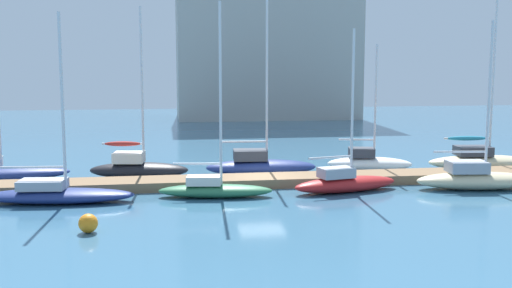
{
  "coord_description": "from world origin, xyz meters",
  "views": [
    {
      "loc": [
        -5.12,
        -31.07,
        6.38
      ],
      "look_at": [
        0.0,
        2.0,
        2.0
      ],
      "focal_mm": 41.54,
      "sensor_mm": 36.0,
      "label": 1
    }
  ],
  "objects": [
    {
      "name": "ground_plane",
      "position": [
        0.0,
        0.0,
        0.0
      ],
      "size": [
        120.0,
        120.0,
        0.0
      ],
      "primitive_type": "plane",
      "color": "#386684"
    },
    {
      "name": "dock_pier",
      "position": [
        0.0,
        0.0,
        0.25
      ],
      "size": [
        31.17,
        2.27,
        0.5
      ],
      "primitive_type": "cube",
      "color": "#846647",
      "rests_on": "ground_plane"
    },
    {
      "name": "sailboat_1",
      "position": [
        -10.23,
        -2.61,
        0.48
      ],
      "size": [
        7.26,
        2.61,
        8.87
      ],
      "rotation": [
        0.0,
        0.0,
        -0.1
      ],
      "color": "navy",
      "rests_on": "ground_plane"
    },
    {
      "name": "sailboat_2",
      "position": [
        -6.72,
        3.16,
        0.65
      ],
      "size": [
        5.87,
        2.66,
        9.72
      ],
      "rotation": [
        0.0,
        0.0,
        -0.14
      ],
      "color": "black",
      "rests_on": "ground_plane"
    },
    {
      "name": "sailboat_3",
      "position": [
        -2.78,
        -2.54,
        0.51
      ],
      "size": [
        5.76,
        2.25,
        9.45
      ],
      "rotation": [
        0.0,
        0.0,
        -0.14
      ],
      "color": "#2D7047",
      "rests_on": "ground_plane"
    },
    {
      "name": "sailboat_4",
      "position": [
        0.39,
        3.02,
        0.63
      ],
      "size": [
        6.66,
        2.51,
        10.58
      ],
      "rotation": [
        0.0,
        0.0,
        -0.07
      ],
      "color": "navy",
      "rests_on": "ground_plane"
    },
    {
      "name": "sailboat_5",
      "position": [
        3.94,
        -2.33,
        0.54
      ],
      "size": [
        5.95,
        2.72,
        8.27
      ],
      "rotation": [
        0.0,
        0.0,
        0.22
      ],
      "color": "#B21E1E",
      "rests_on": "ground_plane"
    },
    {
      "name": "sailboat_6",
      "position": [
        7.23,
        3.38,
        0.57
      ],
      "size": [
        5.42,
        2.82,
        7.72
      ],
      "rotation": [
        0.0,
        0.0,
        -0.22
      ],
      "color": "white",
      "rests_on": "ground_plane"
    },
    {
      "name": "sailboat_7",
      "position": [
        11.0,
        -2.73,
        0.6
      ],
      "size": [
        6.75,
        2.68,
        8.72
      ],
      "rotation": [
        0.0,
        0.0,
        -0.12
      ],
      "color": "beige",
      "rests_on": "ground_plane"
    },
    {
      "name": "sailboat_8",
      "position": [
        14.44,
        2.87,
        0.64
      ],
      "size": [
        7.13,
        2.83,
        11.29
      ],
      "rotation": [
        0.0,
        0.0,
        -0.11
      ],
      "color": "beige",
      "rests_on": "ground_plane"
    },
    {
      "name": "mooring_buoy_orange",
      "position": [
        -8.13,
        -8.07,
        0.37
      ],
      "size": [
        0.75,
        0.75,
        0.75
      ],
      "primitive_type": "sphere",
      "color": "orange",
      "rests_on": "ground_plane"
    },
    {
      "name": "harbor_building_distant",
      "position": [
        7.53,
        42.43,
        10.76
      ],
      "size": [
        22.04,
        10.34,
        21.52
      ],
      "primitive_type": "cube",
      "color": "#ADA89E",
      "rests_on": "ground_plane"
    }
  ]
}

